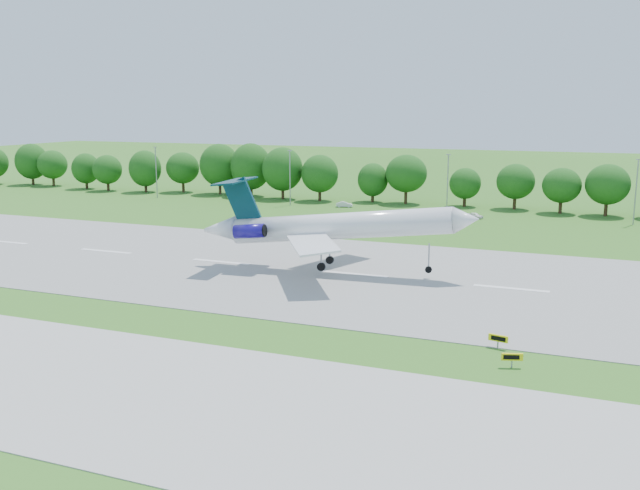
{
  "coord_description": "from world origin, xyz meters",
  "views": [
    {
      "loc": [
        9.7,
        -61.06,
        21.84
      ],
      "look_at": [
        -22.11,
        18.0,
        5.09
      ],
      "focal_mm": 40.0,
      "sensor_mm": 36.0,
      "label": 1
    }
  ],
  "objects_px": {
    "service_vehicle_a": "(344,204)",
    "service_vehicle_b": "(475,215)",
    "airliner": "(326,226)",
    "taxi_sign_left": "(512,357)"
  },
  "relations": [
    {
      "from": "service_vehicle_b",
      "to": "airliner",
      "type": "bearing_deg",
      "value": -167.27
    },
    {
      "from": "taxi_sign_left",
      "to": "airliner",
      "type": "bearing_deg",
      "value": 117.47
    },
    {
      "from": "airliner",
      "to": "taxi_sign_left",
      "type": "height_order",
      "value": "airliner"
    },
    {
      "from": "airliner",
      "to": "service_vehicle_b",
      "type": "distance_m",
      "value": 55.2
    },
    {
      "from": "service_vehicle_b",
      "to": "taxi_sign_left",
      "type": "bearing_deg",
      "value": -144.52
    },
    {
      "from": "airliner",
      "to": "taxi_sign_left",
      "type": "relative_size",
      "value": 20.99
    },
    {
      "from": "airliner",
      "to": "service_vehicle_a",
      "type": "height_order",
      "value": "airliner"
    },
    {
      "from": "airliner",
      "to": "service_vehicle_a",
      "type": "distance_m",
      "value": 62.24
    },
    {
      "from": "airliner",
      "to": "service_vehicle_b",
      "type": "relative_size",
      "value": 11.28
    },
    {
      "from": "service_vehicle_a",
      "to": "service_vehicle_b",
      "type": "relative_size",
      "value": 1.07
    }
  ]
}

